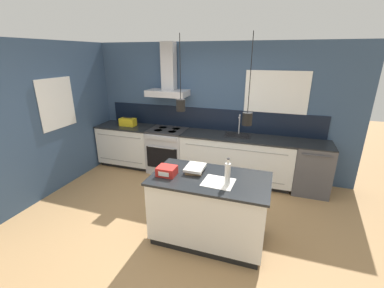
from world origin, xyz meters
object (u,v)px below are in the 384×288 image
(oven_range, at_px, (168,150))
(book_stack, at_px, (195,168))
(dishwasher, at_px, (312,168))
(yellow_toolbox, at_px, (128,122))
(red_supply_box, at_px, (167,171))
(bottle_on_island, at_px, (227,174))

(oven_range, relative_size, book_stack, 2.57)
(dishwasher, distance_m, yellow_toolbox, 3.75)
(oven_range, height_order, red_supply_box, red_supply_box)
(oven_range, bearing_deg, red_supply_box, -66.32)
(book_stack, bearing_deg, dishwasher, 45.63)
(oven_range, xyz_separation_m, dishwasher, (2.79, 0.00, -0.00))
(dishwasher, xyz_separation_m, red_supply_box, (-1.96, -1.92, 0.51))
(dishwasher, height_order, bottle_on_island, bottle_on_island)
(dishwasher, bearing_deg, oven_range, -179.91)
(dishwasher, bearing_deg, red_supply_box, -135.54)
(book_stack, relative_size, red_supply_box, 1.50)
(oven_range, xyz_separation_m, yellow_toolbox, (-0.92, 0.00, 0.54))
(bottle_on_island, bearing_deg, red_supply_box, 178.99)
(oven_range, distance_m, red_supply_box, 2.15)
(dishwasher, bearing_deg, bottle_on_island, -121.23)
(dishwasher, relative_size, book_stack, 2.57)
(oven_range, distance_m, yellow_toolbox, 1.07)
(dishwasher, xyz_separation_m, book_stack, (-1.65, -1.69, 0.49))
(book_stack, height_order, yellow_toolbox, yellow_toolbox)
(oven_range, xyz_separation_m, bottle_on_island, (1.62, -1.93, 0.60))
(book_stack, distance_m, yellow_toolbox, 2.67)
(bottle_on_island, height_order, red_supply_box, bottle_on_island)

